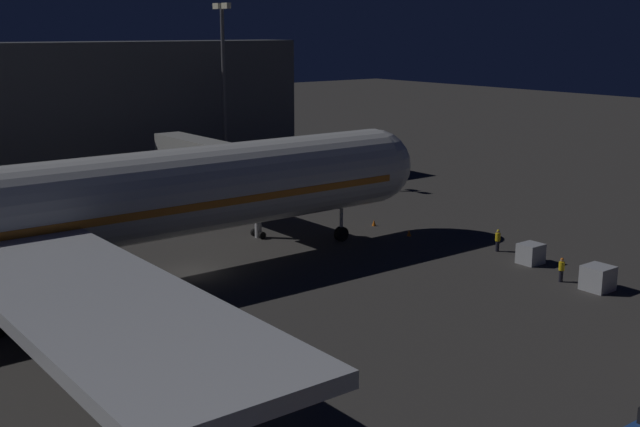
{
  "coord_description": "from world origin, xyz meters",
  "views": [
    {
      "loc": [
        -48.01,
        25.46,
        16.81
      ],
      "look_at": [
        -3.0,
        -9.33,
        3.5
      ],
      "focal_mm": 44.38,
      "sensor_mm": 36.0,
      "label": 1
    }
  ],
  "objects": [
    {
      "name": "traffic_cone_nose_starboard",
      "position": [
        2.2,
        -19.33,
        0.28
      ],
      "size": [
        0.36,
        0.36,
        0.55
      ],
      "primitive_type": "cone",
      "color": "orange",
      "rests_on": "ground_plane"
    },
    {
      "name": "ground_crew_near_nose_gear",
      "position": [
        -9.77,
        -21.48,
        0.96
      ],
      "size": [
        0.4,
        0.4,
        1.75
      ],
      "color": "black",
      "rests_on": "ground_plane"
    },
    {
      "name": "baggage_container_mid_row",
      "position": [
        -13.37,
        -20.87,
        0.74
      ],
      "size": [
        1.52,
        1.63,
        1.49
      ],
      "primitive_type": "cube",
      "color": "#B7BABF",
      "rests_on": "ground_plane"
    },
    {
      "name": "ground_crew_marshaller_fwd",
      "position": [
        -17.4,
        -18.95,
        0.94
      ],
      "size": [
        0.4,
        0.4,
        1.71
      ],
      "color": "black",
      "rests_on": "ground_plane"
    },
    {
      "name": "jet_bridge",
      "position": [
        10.17,
        -9.13,
        5.83
      ],
      "size": [
        18.51,
        3.4,
        7.37
      ],
      "color": "#9E9E99",
      "rests_on": "ground_plane"
    },
    {
      "name": "baggage_container_near_belt",
      "position": [
        -19.91,
        -19.41,
        0.82
      ],
      "size": [
        1.75,
        1.75,
        1.64
      ],
      "primitive_type": "cube",
      "color": "#B7BABF",
      "rests_on": "ground_plane"
    },
    {
      "name": "traffic_cone_nose_port",
      "position": [
        -2.2,
        -19.33,
        0.28
      ],
      "size": [
        0.36,
        0.36,
        0.55
      ],
      "primitive_type": "cone",
      "color": "orange",
      "rests_on": "ground_plane"
    },
    {
      "name": "apron_floodlight_mast",
      "position": [
        25.5,
        -18.41,
        11.19
      ],
      "size": [
        2.9,
        0.5,
        19.45
      ],
      "color": "#59595E",
      "rests_on": "ground_plane"
    },
    {
      "name": "airliner_at_gate",
      "position": [
        0.0,
        12.2,
        5.72
      ],
      "size": [
        57.06,
        65.69,
        19.22
      ],
      "color": "silver",
      "rests_on": "ground_plane"
    },
    {
      "name": "ground_plane",
      "position": [
        0.0,
        0.0,
        0.0
      ],
      "size": [
        320.0,
        320.0,
        0.0
      ],
      "primitive_type": "plane",
      "color": "#383533"
    }
  ]
}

